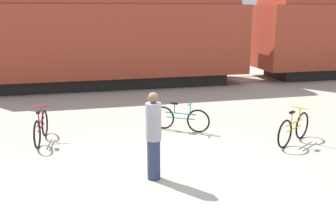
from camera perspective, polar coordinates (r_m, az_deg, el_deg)
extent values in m
plane|color=#B2A893|center=(8.55, 0.84, -10.03)|extent=(80.00, 80.00, 0.00)
cube|color=black|center=(18.22, -7.35, 3.67)|extent=(9.83, 2.30, 0.55)
cube|color=#9E3823|center=(17.99, -7.53, 9.37)|extent=(11.70, 3.06, 3.08)
cylinder|color=#9E3823|center=(17.94, -7.69, 14.27)|extent=(10.77, 2.91, 2.91)
cube|color=#4C4238|center=(17.57, -7.05, 2.41)|extent=(49.43, 0.07, 0.01)
cube|color=#4C4238|center=(18.97, -7.58, 3.25)|extent=(49.43, 0.07, 0.01)
torus|color=black|center=(11.43, -17.45, -2.53)|extent=(0.14, 0.73, 0.73)
torus|color=black|center=(10.48, -18.46, -4.08)|extent=(0.14, 0.73, 0.73)
cylinder|color=#A31E23|center=(10.90, -18.01, -2.33)|extent=(0.15, 0.89, 0.04)
cylinder|color=#A31E23|center=(10.94, -17.95, -3.10)|extent=(0.14, 0.81, 0.04)
cylinder|color=#A31E23|center=(10.69, -18.25, -1.81)|extent=(0.04, 0.04, 0.31)
cube|color=black|center=(10.66, -18.31, -1.01)|extent=(0.10, 0.21, 0.05)
cylinder|color=#A31E23|center=(11.12, -17.80, -1.09)|extent=(0.04, 0.04, 0.34)
cylinder|color=#A31E23|center=(11.08, -17.86, -0.24)|extent=(0.46, 0.09, 0.03)
torus|color=black|center=(11.27, 18.88, -2.83)|extent=(0.65, 0.45, 0.75)
torus|color=black|center=(10.39, 16.59, -4.05)|extent=(0.65, 0.45, 0.75)
cylinder|color=gold|center=(10.77, 17.86, -2.44)|extent=(0.76, 0.52, 0.04)
cylinder|color=gold|center=(10.82, 17.80, -3.24)|extent=(0.69, 0.47, 0.04)
cylinder|color=gold|center=(10.58, 17.51, -1.83)|extent=(0.04, 0.04, 0.31)
cube|color=black|center=(10.54, 17.57, -1.01)|extent=(0.21, 0.18, 0.05)
cylinder|color=gold|center=(10.97, 18.54, -1.26)|extent=(0.04, 0.04, 0.35)
cylinder|color=gold|center=(10.93, 18.61, -0.38)|extent=(0.28, 0.40, 0.03)
torus|color=black|center=(11.22, 4.41, -2.34)|extent=(0.59, 0.42, 0.68)
torus|color=black|center=(11.54, -0.69, -1.84)|extent=(0.59, 0.42, 0.68)
cylinder|color=teal|center=(11.32, 1.83, -1.24)|extent=(0.80, 0.55, 0.04)
cylinder|color=teal|center=(11.36, 1.83, -1.93)|extent=(0.73, 0.51, 0.04)
cylinder|color=teal|center=(11.34, 0.94, -0.46)|extent=(0.04, 0.04, 0.28)
cube|color=black|center=(11.31, 0.94, 0.24)|extent=(0.21, 0.18, 0.05)
cylinder|color=teal|center=(11.20, 3.26, -0.59)|extent=(0.04, 0.04, 0.32)
cylinder|color=teal|center=(11.16, 3.27, 0.20)|extent=(0.28, 0.40, 0.03)
cylinder|color=#283351|center=(8.20, -2.08, -7.90)|extent=(0.27, 0.27, 0.85)
cylinder|color=gray|center=(7.94, -2.13, -2.45)|extent=(0.32, 0.32, 0.77)
sphere|color=brown|center=(7.81, -2.16, 1.06)|extent=(0.22, 0.22, 0.22)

